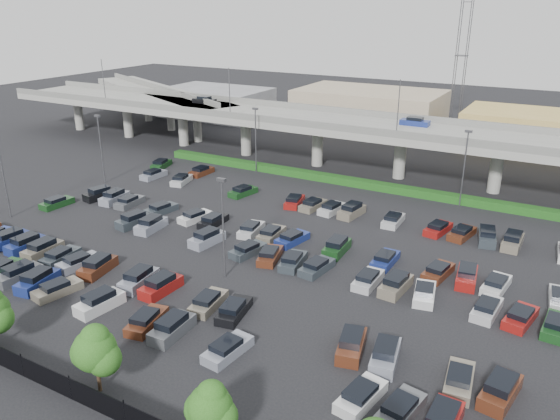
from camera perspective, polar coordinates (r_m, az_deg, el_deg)
name	(u,v)px	position (r m, az deg, el deg)	size (l,w,h in m)	color
ground	(266,247)	(61.10, -1.48, -3.89)	(280.00, 280.00, 0.00)	black
overpass	(369,130)	(86.64, 9.30, 8.25)	(150.00, 13.00, 15.80)	gray
on_ramp	(159,95)	(122.68, -12.52, 11.70)	(50.93, 30.13, 8.80)	gray
hedge	(351,182)	(81.91, 7.46, 2.94)	(66.00, 1.60, 1.10)	#1A4213
fence	(60,384)	(42.55, -22.00, -16.48)	(70.00, 0.10, 2.00)	black
tree_row	(79,344)	(41.29, -20.23, -13.02)	(65.07, 3.66, 5.94)	#332316
parked_cars	(245,254)	(58.15, -3.68, -4.61)	(63.01, 41.69, 1.67)	#726959
light_poles	(243,184)	(62.42, -3.86, 2.78)	(66.90, 48.38, 10.30)	#49484D
distant_buildings	(486,124)	(112.73, 20.68, 8.44)	(138.00, 24.00, 9.00)	slate
comm_tower	(462,53)	(124.42, 18.48, 15.34)	(2.40, 2.40, 30.00)	#49484D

